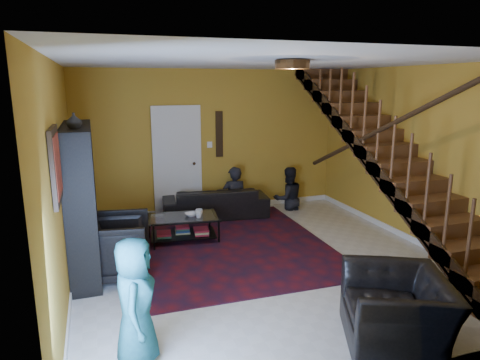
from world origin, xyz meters
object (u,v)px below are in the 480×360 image
object	(u,v)px
armchair_left	(114,247)
sofa	(215,202)
bookshelf	(82,202)
armchair_right	(396,310)
coffee_table	(183,227)

from	to	relation	value
armchair_left	sofa	bearing A→B (deg)	-33.92
bookshelf	sofa	bearing A→B (deg)	36.03
armchair_right	coffee_table	size ratio (longest dim) A/B	0.92
bookshelf	armchair_left	bearing A→B (deg)	-48.82
armchair_right	coffee_table	bearing A→B (deg)	-133.67
sofa	armchair_left	xyz separation A→B (m)	(-1.98, -2.11, 0.13)
sofa	coffee_table	distance (m)	1.37
armchair_left	armchair_right	distance (m)	3.53
armchair_left	coffee_table	bearing A→B (deg)	-38.51
bookshelf	sofa	xyz separation A→B (m)	(2.34, 1.70, -0.67)
armchair_right	coffee_table	distance (m)	3.75
bookshelf	sofa	size ratio (longest dim) A/B	1.01
sofa	coffee_table	world-z (taller)	sofa
armchair_right	coffee_table	xyz separation A→B (m)	(-1.42, 3.47, -0.11)
sofa	armchair_right	world-z (taller)	armchair_right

